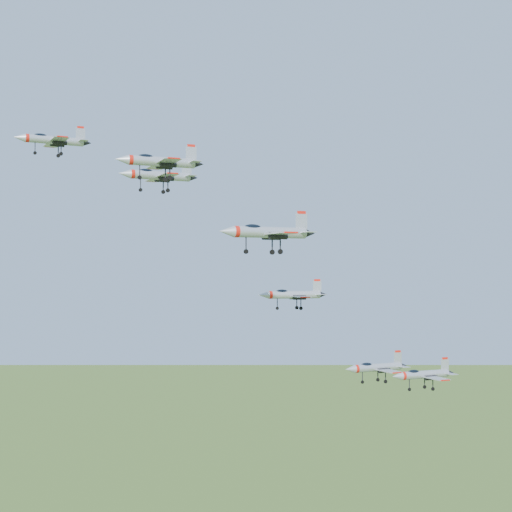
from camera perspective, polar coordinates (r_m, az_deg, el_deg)
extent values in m
cylinder|color=#A0A5AC|center=(110.06, -15.81, 8.90)|extent=(8.41, 2.77, 1.20)
cone|color=#A0A5AC|center=(109.24, -18.42, 8.99)|extent=(1.87, 1.50, 1.20)
cone|color=black|center=(111.06, -13.35, 8.79)|extent=(1.47, 1.25, 1.02)
ellipsoid|color=black|center=(109.78, -16.87, 9.17)|extent=(2.16, 1.24, 0.76)
cube|color=#A0A5AC|center=(107.55, -15.45, 9.01)|extent=(2.87, 4.40, 0.13)
cube|color=#A0A5AC|center=(112.57, -15.98, 8.55)|extent=(2.87, 4.40, 0.13)
cube|color=#A0A5AC|center=(111.06, -13.86, 9.45)|extent=(1.38, 0.37, 1.94)
cube|color=red|center=(111.25, -13.86, 9.97)|extent=(1.02, 0.32, 0.32)
cylinder|color=#A0A5AC|center=(99.84, -7.66, 6.39)|extent=(8.52, 2.60, 1.22)
cone|color=#A0A5AC|center=(98.44, -10.49, 6.51)|extent=(1.87, 1.48, 1.22)
cone|color=black|center=(101.41, -5.02, 6.26)|extent=(1.47, 1.24, 1.04)
ellipsoid|color=black|center=(99.30, -8.80, 6.70)|extent=(2.18, 1.21, 0.77)
cube|color=#A0A5AC|center=(97.39, -7.08, 6.44)|extent=(2.81, 4.42, 0.13)
cube|color=#A0A5AC|center=(102.34, -8.01, 6.07)|extent=(2.81, 4.42, 0.13)
cube|color=#A0A5AC|center=(101.23, -5.57, 7.00)|extent=(1.41, 0.34, 1.97)
cube|color=red|center=(101.39, -5.57, 7.57)|extent=(1.04, 0.30, 0.33)
cylinder|color=#A0A5AC|center=(86.25, -7.55, 7.48)|extent=(8.10, 2.13, 1.16)
cone|color=#A0A5AC|center=(85.13, -10.70, 7.61)|extent=(1.73, 1.35, 1.16)
cone|color=black|center=(87.56, -4.59, 7.34)|extent=(1.36, 1.13, 0.98)
ellipsoid|color=black|center=(85.83, -8.82, 7.82)|extent=(2.05, 1.07, 0.74)
cube|color=#A0A5AC|center=(83.88, -6.98, 7.58)|extent=(2.51, 4.14, 0.12)
cube|color=#A0A5AC|center=(88.64, -7.86, 7.10)|extent=(2.51, 4.14, 0.12)
cube|color=#A0A5AC|center=(87.45, -5.21, 8.15)|extent=(1.34, 0.27, 1.87)
cube|color=red|center=(87.62, -5.21, 8.78)|extent=(0.99, 0.24, 0.31)
cylinder|color=#A0A5AC|center=(112.66, 3.08, -3.11)|extent=(8.42, 1.34, 1.21)
cone|color=#A0A5AC|center=(111.20, 0.61, -3.14)|extent=(1.70, 1.24, 1.21)
cone|color=black|center=(114.25, 5.40, -3.08)|extent=(1.32, 1.05, 1.03)
ellipsoid|color=black|center=(112.02, 2.08, -2.89)|extent=(2.07, 0.90, 0.77)
cube|color=#A0A5AC|center=(110.24, 3.60, -3.27)|extent=(2.21, 4.14, 0.13)
cube|color=#A0A5AC|center=(115.21, 2.77, -3.19)|extent=(2.21, 4.14, 0.13)
cube|color=#A0A5AC|center=(113.87, 4.91, -2.45)|extent=(1.40, 0.13, 1.96)
cube|color=red|center=(113.85, 4.91, -1.94)|extent=(1.03, 0.15, 0.33)
cylinder|color=#A0A5AC|center=(90.64, 1.12, 1.90)|extent=(10.01, 2.76, 1.43)
cone|color=#A0A5AC|center=(88.32, -2.38, 1.99)|extent=(2.16, 1.69, 1.43)
cone|color=black|center=(93.17, 4.32, 1.82)|extent=(1.69, 1.41, 1.22)
ellipsoid|color=black|center=(89.69, -0.28, 2.28)|extent=(2.54, 1.35, 0.91)
cube|color=#A0A5AC|center=(87.93, 2.09, 1.82)|extent=(3.16, 5.14, 0.15)
cube|color=#A0A5AC|center=(93.52, 0.45, 1.63)|extent=(3.16, 5.14, 0.15)
cube|color=#A0A5AC|center=(92.71, 3.66, 2.75)|extent=(1.65, 0.35, 2.31)
cube|color=red|center=(92.80, 3.66, 3.50)|extent=(1.22, 0.32, 0.39)
cylinder|color=#A0A5AC|center=(105.70, 9.70, -8.77)|extent=(7.92, 2.38, 1.13)
cone|color=#A0A5AC|center=(103.11, 7.53, -8.97)|extent=(1.73, 1.37, 1.13)
cone|color=black|center=(108.32, 11.70, -8.58)|extent=(1.36, 1.15, 0.96)
ellipsoid|color=black|center=(104.57, 8.83, -8.62)|extent=(2.02, 1.11, 0.72)
cube|color=#A0A5AC|center=(103.85, 10.56, -9.03)|extent=(2.59, 4.11, 0.12)
cube|color=#A0A5AC|center=(107.82, 9.03, -8.74)|extent=(2.59, 4.11, 0.12)
cube|color=#A0A5AC|center=(107.61, 11.28, -8.00)|extent=(1.31, 0.31, 1.83)
cube|color=red|center=(107.50, 11.28, -7.49)|extent=(0.97, 0.27, 0.31)
cylinder|color=#A0A5AC|center=(125.84, 13.34, -9.21)|extent=(9.43, 2.54, 1.35)
cone|color=#A0A5AC|center=(122.62, 11.21, -9.43)|extent=(2.02, 1.58, 1.35)
cone|color=black|center=(129.09, 15.29, -9.00)|extent=(1.59, 1.32, 1.15)
ellipsoid|color=black|center=(124.44, 12.48, -9.07)|extent=(2.39, 1.26, 0.86)
cube|color=#A0A5AC|center=(123.70, 14.23, -9.46)|extent=(2.95, 4.83, 0.15)
cube|color=#A0A5AC|center=(128.32, 12.63, -9.17)|extent=(2.95, 4.83, 0.15)
cube|color=#A0A5AC|center=(128.20, 14.88, -8.42)|extent=(1.56, 0.32, 2.18)
cube|color=red|center=(128.07, 14.88, -7.91)|extent=(1.15, 0.29, 0.36)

